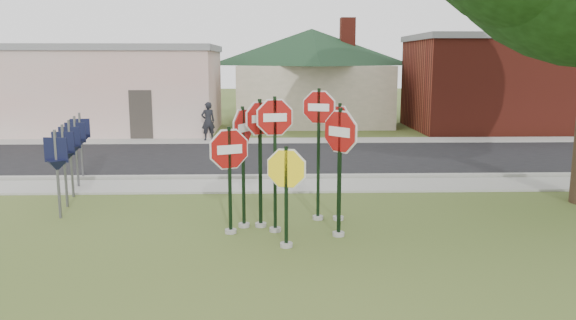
{
  "coord_description": "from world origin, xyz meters",
  "views": [
    {
      "loc": [
        -0.26,
        -9.8,
        3.5
      ],
      "look_at": [
        0.09,
        2.0,
        1.39
      ],
      "focal_mm": 35.0,
      "sensor_mm": 36.0,
      "label": 1
    }
  ],
  "objects_px": {
    "pedestrian": "(208,121)",
    "stop_sign_left": "(230,166)",
    "stop_sign_center": "(275,145)",
    "stop_sign_yellow": "(286,186)"
  },
  "relations": [
    {
      "from": "pedestrian",
      "to": "stop_sign_left",
      "type": "bearing_deg",
      "value": 77.13
    },
    {
      "from": "stop_sign_left",
      "to": "pedestrian",
      "type": "bearing_deg",
      "value": 98.19
    },
    {
      "from": "stop_sign_center",
      "to": "pedestrian",
      "type": "height_order",
      "value": "stop_sign_center"
    },
    {
      "from": "stop_sign_center",
      "to": "pedestrian",
      "type": "xyz_separation_m",
      "value": [
        -2.81,
        13.07,
        -0.92
      ]
    },
    {
      "from": "stop_sign_left",
      "to": "pedestrian",
      "type": "height_order",
      "value": "stop_sign_left"
    },
    {
      "from": "stop_sign_left",
      "to": "stop_sign_yellow",
      "type": "bearing_deg",
      "value": -38.61
    },
    {
      "from": "pedestrian",
      "to": "stop_sign_center",
      "type": "bearing_deg",
      "value": 81.06
    },
    {
      "from": "stop_sign_yellow",
      "to": "pedestrian",
      "type": "height_order",
      "value": "stop_sign_yellow"
    },
    {
      "from": "stop_sign_left",
      "to": "pedestrian",
      "type": "distance_m",
      "value": 13.3
    },
    {
      "from": "stop_sign_center",
      "to": "pedestrian",
      "type": "bearing_deg",
      "value": 102.12
    }
  ]
}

